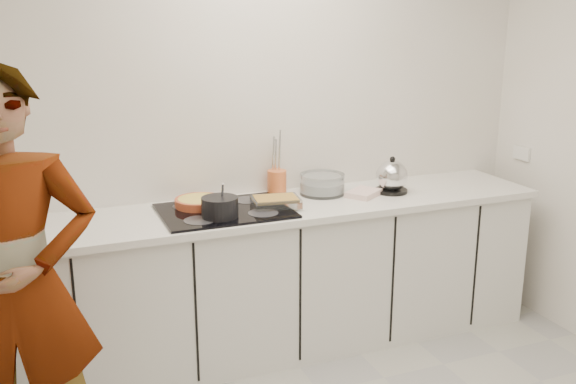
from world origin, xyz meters
name	(u,v)px	position (x,y,z in m)	size (l,w,h in m)	color
wall_back	(262,130)	(0.00, 1.60, 1.30)	(3.60, 0.00, 2.60)	white
base_cabinets	(282,280)	(0.00, 1.28, 0.43)	(3.20, 0.58, 0.87)	silver
countertop	(281,208)	(0.00, 1.28, 0.89)	(3.24, 0.64, 0.04)	white
hob	(225,211)	(-0.35, 1.26, 0.92)	(0.72, 0.54, 0.01)	black
tart_dish	(200,202)	(-0.46, 1.38, 0.95)	(0.34, 0.34, 0.05)	#C34F2C
saucepan	(220,207)	(-0.41, 1.14, 0.98)	(0.26, 0.26, 0.19)	black
baking_dish	(276,201)	(-0.06, 1.22, 0.95)	(0.29, 0.23, 0.05)	silver
mixing_bowl	(322,185)	(0.32, 1.40, 0.97)	(0.31, 0.31, 0.13)	silver
tea_towel	(364,193)	(0.54, 1.27, 0.93)	(0.21, 0.16, 0.03)	white
kettle	(392,177)	(0.74, 1.28, 1.01)	(0.25, 0.25, 0.23)	black
utensil_crock	(277,182)	(0.06, 1.52, 0.98)	(0.12, 0.12, 0.15)	orange
cook	(16,289)	(-1.43, 0.55, 0.91)	(0.66, 0.44, 1.82)	silver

